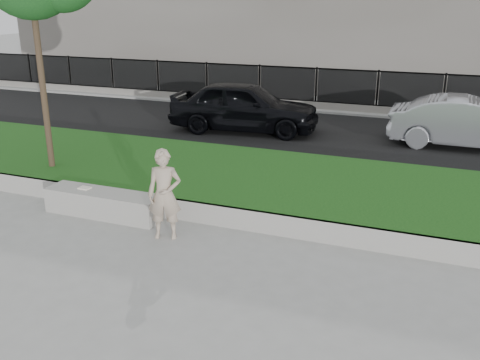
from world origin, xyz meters
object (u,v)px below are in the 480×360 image
at_px(stone_bench, 104,203).
at_px(book, 85,188).
at_px(car_silver, 468,123).
at_px(car_dark, 244,106).
at_px(man, 165,195).

bearing_deg(stone_bench, book, 176.94).
bearing_deg(car_silver, car_dark, 93.28).
distance_m(stone_bench, man, 1.75).
relative_size(stone_bench, book, 10.35).
xyz_separation_m(book, car_dark, (0.51, 7.27, 0.33)).
xyz_separation_m(stone_bench, man, (1.60, -0.45, 0.56)).
height_order(man, car_dark, car_dark).
bearing_deg(car_dark, man, -174.91).
relative_size(stone_bench, car_dark, 0.51).
distance_m(man, car_silver, 9.53).
relative_size(book, car_dark, 0.05).
xyz_separation_m(book, car_silver, (6.93, 7.70, 0.24)).
distance_m(man, book, 2.11).
bearing_deg(man, car_dark, 81.61).
height_order(book, car_dark, car_dark).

